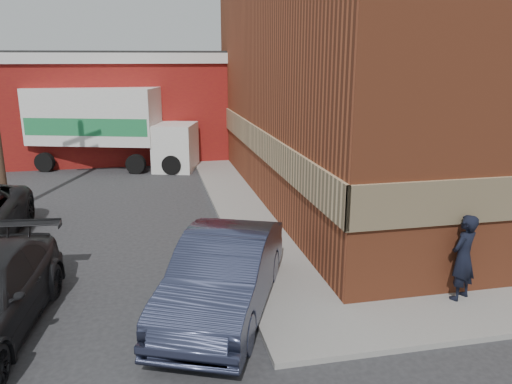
{
  "coord_description": "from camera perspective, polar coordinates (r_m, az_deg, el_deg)",
  "views": [
    {
      "loc": [
        -2.41,
        -9.19,
        5.31
      ],
      "look_at": [
        0.35,
        3.77,
        1.71
      ],
      "focal_mm": 35.0,
      "sensor_mm": 36.0,
      "label": 1
    }
  ],
  "objects": [
    {
      "name": "brick_building",
      "position": [
        21.21,
        19.41,
        12.66
      ],
      "size": [
        14.25,
        18.25,
        9.36
      ],
      "color": "brown",
      "rests_on": "ground"
    },
    {
      "name": "man",
      "position": [
        11.85,
        22.61,
        -6.92
      ],
      "size": [
        0.84,
        0.74,
        1.94
      ],
      "primitive_type": "imported",
      "rotation": [
        0.0,
        0.0,
        3.62
      ],
      "color": "black",
      "rests_on": "sidewalk_south"
    },
    {
      "name": "sedan",
      "position": [
        10.75,
        -3.7,
        -9.32
      ],
      "size": [
        3.67,
        5.51,
        1.72
      ],
      "primitive_type": "imported",
      "rotation": [
        0.0,
        0.0,
        -0.39
      ],
      "color": "#2B3048",
      "rests_on": "ground"
    },
    {
      "name": "warehouse",
      "position": [
        29.52,
        -19.24,
        9.5
      ],
      "size": [
        16.3,
        8.3,
        5.6
      ],
      "color": "maroon",
      "rests_on": "ground"
    },
    {
      "name": "sidewalk_west",
      "position": [
        19.17,
        -2.53,
        -0.73
      ],
      "size": [
        1.8,
        18.0,
        0.12
      ],
      "primitive_type": "cube",
      "color": "gray",
      "rests_on": "ground"
    },
    {
      "name": "box_truck",
      "position": [
        25.21,
        -16.28,
        7.62
      ],
      "size": [
        8.25,
        4.59,
        3.91
      ],
      "rotation": [
        0.0,
        0.0,
        -0.3
      ],
      "color": "white",
      "rests_on": "ground"
    },
    {
      "name": "ground",
      "position": [
        10.89,
        2.4,
        -14.04
      ],
      "size": [
        90.0,
        90.0,
        0.0
      ],
      "primitive_type": "plane",
      "color": "#28282B",
      "rests_on": "ground"
    }
  ]
}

